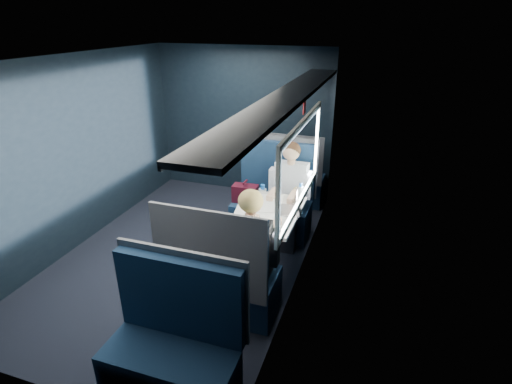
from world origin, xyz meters
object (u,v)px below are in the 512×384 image
(cup, at_px, (301,195))
(woman, at_px, (253,246))
(seat_row_front, at_px, (290,179))
(seat_bay_far, at_px, (222,279))
(seat_bay_near, at_px, (272,203))
(laptop, at_px, (293,206))
(table, at_px, (267,217))
(man, at_px, (289,189))
(bottle_small, at_px, (300,193))
(seat_row_back, at_px, (174,351))

(cup, bearing_deg, woman, -100.20)
(seat_row_front, xyz_separation_m, woman, (0.25, -2.50, 0.32))
(seat_bay_far, bearing_deg, seat_bay_near, 90.43)
(seat_bay_far, xyz_separation_m, laptop, (0.45, 0.95, 0.39))
(table, distance_m, seat_bay_near, 0.92)
(seat_bay_near, bearing_deg, man, -32.76)
(seat_bay_far, relative_size, seat_row_front, 1.09)
(seat_bay_far, bearing_deg, woman, 33.82)
(woman, bearing_deg, seat_row_front, 95.70)
(man, bearing_deg, woman, -90.00)
(seat_bay_far, xyz_separation_m, woman, (0.25, 0.17, 0.31))
(seat_bay_far, height_order, cup, seat_bay_far)
(cup, bearing_deg, seat_row_front, 108.60)
(seat_bay_far, bearing_deg, laptop, 64.82)
(man, relative_size, laptop, 3.91)
(bottle_small, xyz_separation_m, cup, (-0.00, 0.07, -0.05))
(seat_bay_near, height_order, woman, woman)
(seat_bay_near, distance_m, seat_row_front, 0.93)
(man, xyz_separation_m, cup, (0.21, -0.26, 0.07))
(seat_bay_near, distance_m, seat_row_back, 2.66)
(man, height_order, laptop, man)
(table, height_order, seat_row_back, seat_row_back)
(table, distance_m, man, 0.70)
(cup, bearing_deg, laptop, -91.40)
(woman, bearing_deg, seat_bay_far, -146.18)
(seat_row_back, bearing_deg, seat_bay_far, 90.00)
(seat_bay_far, distance_m, man, 1.62)
(seat_row_front, distance_m, cup, 1.48)
(seat_bay_near, relative_size, seat_bay_far, 1.00)
(seat_row_front, xyz_separation_m, man, (0.25, -1.10, 0.31))
(seat_row_front, bearing_deg, seat_bay_far, -90.00)
(woman, bearing_deg, laptop, 75.86)
(seat_bay_near, relative_size, cup, 13.51)
(seat_bay_far, height_order, man, man)
(man, distance_m, laptop, 0.66)
(woman, distance_m, laptop, 0.81)
(seat_row_back, distance_m, laptop, 1.97)
(bottle_small, bearing_deg, man, 122.41)
(table, distance_m, bottle_small, 0.49)
(seat_row_front, bearing_deg, seat_row_back, -90.00)
(seat_bay_near, xyz_separation_m, cup, (0.47, -0.43, 0.37))
(seat_bay_far, relative_size, laptop, 3.72)
(man, relative_size, woman, 1.00)
(table, relative_size, man, 0.76)
(seat_bay_far, bearing_deg, table, 78.22)
(seat_row_front, xyz_separation_m, seat_row_back, (0.00, -3.59, 0.00))
(seat_row_front, height_order, seat_row_back, same)
(bottle_small, bearing_deg, woman, -101.14)
(seat_bay_near, relative_size, seat_row_back, 1.09)
(seat_row_front, bearing_deg, woman, -84.30)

